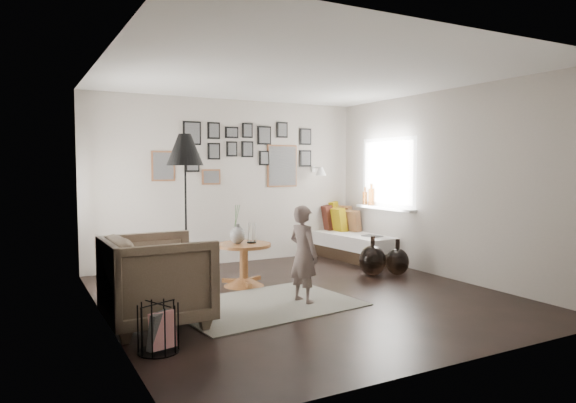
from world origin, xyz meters
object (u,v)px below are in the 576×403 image
daybed (349,240)px  floor_lamp (185,156)px  pedestal_table (244,266)px  vase (237,232)px  child (303,254)px  demijohn_large (372,260)px  armchair (157,280)px  magazine_basket (159,328)px  demijohn_small (397,261)px

daybed → floor_lamp: size_ratio=1.02×
floor_lamp → pedestal_table: bearing=-13.2°
pedestal_table → vase: (-0.08, 0.02, 0.45)m
daybed → child: (-2.16, -2.18, 0.26)m
floor_lamp → demijohn_large: floor_lamp is taller
pedestal_table → floor_lamp: size_ratio=0.36×
pedestal_table → armchair: armchair is taller
magazine_basket → child: child is taller
vase → armchair: (-1.32, -1.14, -0.26)m
child → daybed: bearing=-58.1°
vase → floor_lamp: floor_lamp is taller
floor_lamp → magazine_basket: bearing=-113.1°
child → demijohn_large: bearing=-77.5°
daybed → floor_lamp: bearing=-168.6°
armchair → magazine_basket: 0.78m
armchair → magazine_basket: bearing=165.6°
magazine_basket → demijohn_large: size_ratio=0.76×
vase → magazine_basket: vase is taller
vase → daybed: size_ratio=0.25×
daybed → demijohn_large: (-0.59, -1.42, -0.07)m
floor_lamp → demijohn_small: (2.90, -0.59, -1.48)m
vase → floor_lamp: (-0.63, 0.15, 0.97)m
pedestal_table → magazine_basket: 2.42m
demijohn_small → child: (-1.91, -0.64, 0.36)m
pedestal_table → demijohn_small: size_ratio=1.36×
pedestal_table → demijohn_small: pedestal_table is taller
demijohn_small → child: child is taller
pedestal_table → daybed: bearing=24.6°
daybed → magazine_basket: bearing=-148.9°
daybed → demijohn_large: size_ratio=3.50×
vase → pedestal_table: bearing=-14.0°
daybed → magazine_basket: (-4.00, -2.96, -0.09)m
pedestal_table → floor_lamp: (-0.71, 0.17, 1.42)m
floor_lamp → magazine_basket: floor_lamp is taller
floor_lamp → demijohn_large: 2.97m
magazine_basket → demijohn_large: (3.41, 1.54, 0.02)m
floor_lamp → child: size_ratio=1.76×
floor_lamp → vase: bearing=-13.1°
demijohn_large → child: (-1.56, -0.76, 0.34)m
floor_lamp → magazine_basket: (-0.86, -2.01, -1.48)m
pedestal_table → daybed: daybed is taller
vase → daybed: 2.77m
pedestal_table → daybed: size_ratio=0.35×
floor_lamp → demijohn_large: size_ratio=3.43×
demijohn_large → child: 1.77m
vase → demijohn_small: (2.27, -0.45, -0.51)m
vase → demijohn_small: size_ratio=0.97×
armchair → magazine_basket: size_ratio=2.28×
vase → armchair: size_ratio=0.51×
floor_lamp → magazine_basket: 2.64m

